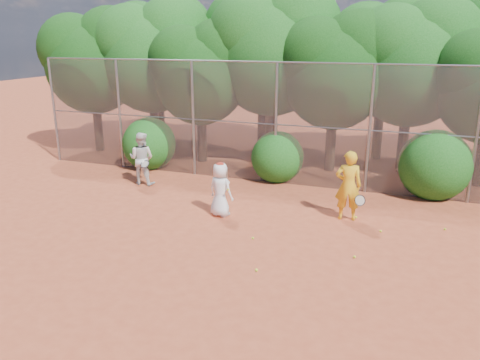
% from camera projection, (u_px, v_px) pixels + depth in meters
% --- Properties ---
extents(ground, '(80.00, 80.00, 0.00)m').
position_uv_depth(ground, '(244.00, 264.00, 10.27)').
color(ground, '#A94226').
rests_on(ground, ground).
extents(fence_back, '(20.05, 0.09, 4.03)m').
position_uv_depth(fence_back, '(302.00, 125.00, 15.10)').
color(fence_back, gray).
rests_on(fence_back, ground).
extents(tree_0, '(4.38, 3.81, 6.00)m').
position_uv_depth(tree_0, '(94.00, 58.00, 19.39)').
color(tree_0, black).
rests_on(tree_0, ground).
extents(tree_1, '(4.64, 4.03, 6.35)m').
position_uv_depth(tree_1, '(153.00, 52.00, 18.96)').
color(tree_1, black).
rests_on(tree_1, ground).
extents(tree_2, '(3.99, 3.47, 5.47)m').
position_uv_depth(tree_2, '(202.00, 69.00, 17.70)').
color(tree_2, black).
rests_on(tree_2, ground).
extents(tree_3, '(4.89, 4.26, 6.70)m').
position_uv_depth(tree_3, '(273.00, 47.00, 17.55)').
color(tree_3, black).
rests_on(tree_3, ground).
extents(tree_4, '(4.19, 3.64, 5.73)m').
position_uv_depth(tree_4, '(337.00, 67.00, 16.39)').
color(tree_4, black).
rests_on(tree_4, ground).
extents(tree_5, '(4.51, 3.92, 6.17)m').
position_uv_depth(tree_5, '(413.00, 58.00, 16.22)').
color(tree_5, black).
rests_on(tree_5, ground).
extents(tree_9, '(4.83, 4.20, 6.62)m').
position_uv_depth(tree_9, '(159.00, 46.00, 21.30)').
color(tree_9, black).
rests_on(tree_9, ground).
extents(tree_10, '(5.15, 4.48, 7.06)m').
position_uv_depth(tree_10, '(265.00, 40.00, 19.79)').
color(tree_10, black).
rests_on(tree_10, ground).
extents(tree_11, '(4.64, 4.03, 6.35)m').
position_uv_depth(tree_11, '(386.00, 53.00, 17.95)').
color(tree_11, black).
rests_on(tree_11, ground).
extents(bush_0, '(2.00, 2.00, 2.00)m').
position_uv_depth(bush_0, '(149.00, 141.00, 17.58)').
color(bush_0, '#144F13').
rests_on(bush_0, ground).
extents(bush_1, '(1.80, 1.80, 1.80)m').
position_uv_depth(bush_1, '(277.00, 155.00, 15.99)').
color(bush_1, '#144F13').
rests_on(bush_1, ground).
extents(bush_2, '(2.20, 2.20, 2.20)m').
position_uv_depth(bush_2, '(435.00, 162.00, 14.32)').
color(bush_2, '#144F13').
rests_on(bush_2, ground).
extents(player_yellow, '(0.90, 0.62, 1.92)m').
position_uv_depth(player_yellow, '(348.00, 186.00, 12.50)').
color(player_yellow, gold).
rests_on(player_yellow, ground).
extents(player_teen, '(0.84, 0.66, 1.54)m').
position_uv_depth(player_teen, '(220.00, 189.00, 12.82)').
color(player_teen, white).
rests_on(player_teen, ground).
extents(player_white, '(0.91, 0.79, 1.77)m').
position_uv_depth(player_white, '(142.00, 159.00, 15.57)').
color(player_white, silver).
rests_on(player_white, ground).
extents(ball_0, '(0.07, 0.07, 0.07)m').
position_uv_depth(ball_0, '(355.00, 257.00, 10.51)').
color(ball_0, '#CDDA27').
rests_on(ball_0, ground).
extents(ball_1, '(0.07, 0.07, 0.07)m').
position_uv_depth(ball_1, '(381.00, 231.00, 11.90)').
color(ball_1, '#CDDA27').
rests_on(ball_1, ground).
extents(ball_2, '(0.07, 0.07, 0.07)m').
position_uv_depth(ball_2, '(256.00, 270.00, 9.92)').
color(ball_2, '#CDDA27').
rests_on(ball_2, ground).
extents(ball_4, '(0.07, 0.07, 0.07)m').
position_uv_depth(ball_4, '(253.00, 238.00, 11.49)').
color(ball_4, '#CDDA27').
rests_on(ball_4, ground).
extents(ball_5, '(0.07, 0.07, 0.07)m').
position_uv_depth(ball_5, '(445.00, 229.00, 12.03)').
color(ball_5, '#CDDA27').
rests_on(ball_5, ground).
extents(ball_6, '(0.07, 0.07, 0.07)m').
position_uv_depth(ball_6, '(356.00, 217.00, 12.83)').
color(ball_6, '#CDDA27').
rests_on(ball_6, ground).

